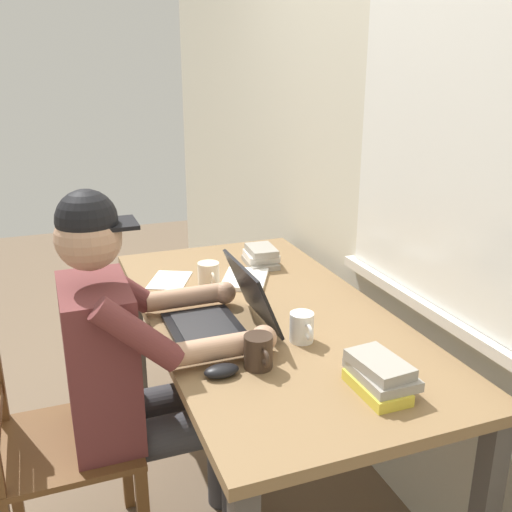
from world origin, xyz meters
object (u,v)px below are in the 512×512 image
Objects in this scene: desk at (267,335)px; book_stack_main at (379,375)px; computer_mouse at (222,371)px; coffee_mug_white at (302,327)px; laptop at (225,315)px; book_stack_side at (261,256)px; coffee_mug_spare at (209,275)px; wooden_chair at (49,444)px; seated_person at (136,363)px; coffee_mug_dark at (259,352)px.

desk is 0.60m from book_stack_main.
computer_mouse is 0.88× the size of coffee_mug_white.
laptop reaches higher than book_stack_main.
laptop is 1.70× the size of book_stack_side.
book_stack_main reaches higher than desk.
computer_mouse is at bearing -19.57° from laptop.
laptop is 0.37m from coffee_mug_spare.
wooden_chair is 0.63m from computer_mouse.
seated_person is 10.36× the size of coffee_mug_spare.
seated_person is 0.53m from coffee_mug_white.
coffee_mug_spare is at bearing -156.22° from desk.
computer_mouse is 0.83× the size of coffee_mug_spare.
desk is 13.14× the size of coffee_mug_dark.
coffee_mug_white is (0.25, 0.02, 0.14)m from desk.
seated_person is 12.54× the size of computer_mouse.
computer_mouse is 0.32m from coffee_mug_white.
wooden_chair is 4.69× the size of book_stack_main.
computer_mouse is at bearing -37.67° from desk.
seated_person is 10.36× the size of coffee_mug_dark.
book_stack_main is at bearing 49.24° from seated_person.
coffee_mug_spare is at bearing 120.69° from wooden_chair.
seated_person reaches higher than coffee_mug_dark.
coffee_mug_white is 0.34m from book_stack_main.
wooden_chair is at bearing -119.94° from book_stack_main.
desk is 13.14× the size of coffee_mug_spare.
laptop is 0.65m from book_stack_side.
coffee_mug_dark is (0.26, 0.31, 0.11)m from seated_person.
laptop is 0.56m from book_stack_main.
laptop is 3.30× the size of computer_mouse.
wooden_chair reaches higher than coffee_mug_spare.
computer_mouse is 0.83× the size of coffee_mug_dark.
laptop is at bearing -31.63° from book_stack_side.
book_stack_side is at bearing 131.22° from seated_person.
wooden_chair is 0.81m from coffee_mug_spare.
book_stack_main is at bearing -3.73° from book_stack_side.
computer_mouse is at bearing -13.29° from coffee_mug_spare.
coffee_mug_dark is (0.35, -0.16, 0.14)m from desk.
book_stack_side is (-0.18, 0.29, -0.01)m from coffee_mug_spare.
coffee_mug_white is (0.16, 0.78, 0.34)m from wooden_chair.
computer_mouse is (0.28, -0.10, -0.03)m from laptop.
coffee_mug_spare is at bearing -57.49° from book_stack_side.
seated_person is 6.19× the size of book_stack_main.
coffee_mug_white is (0.16, 0.20, -0.00)m from laptop.
seated_person is 0.32m from laptop.
coffee_mug_dark is 0.60× the size of book_stack_main.
book_stack_main is (0.33, 0.07, -0.00)m from coffee_mug_white.
laptop is 0.30m from computer_mouse.
laptop is 1.63× the size of book_stack_main.
laptop is at bearing -8.37° from coffee_mug_spare.
laptop is 2.91× the size of coffee_mug_white.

